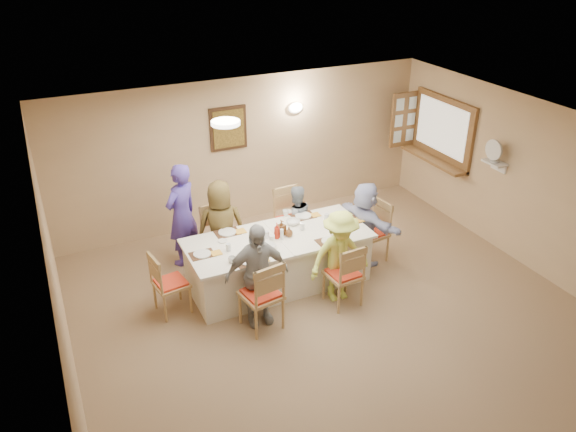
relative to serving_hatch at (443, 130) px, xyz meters
name	(u,v)px	position (x,y,z in m)	size (l,w,h in m)	color
ground	(348,331)	(-3.21, -2.40, -1.50)	(7.00, 7.00, 0.00)	olive
room_walls	(355,227)	(-3.21, -2.40, 0.01)	(7.00, 7.00, 7.00)	tan
wall_picture	(228,129)	(-3.51, 1.06, 0.20)	(0.62, 0.05, 0.72)	#3E2615
wall_sconce	(296,108)	(-2.31, 1.04, 0.40)	(0.26, 0.09, 0.18)	white
ceiling_light	(226,123)	(-4.21, -0.90, 0.97)	(0.36, 0.36, 0.05)	white
serving_hatch	(443,130)	(0.00, 0.00, 0.00)	(0.06, 1.50, 1.15)	brown
hatch_sill	(433,159)	(-0.12, 0.00, -0.53)	(0.30, 1.50, 0.05)	brown
shutter_door	(404,119)	(-0.26, 0.76, 0.00)	(0.55, 0.04, 1.00)	brown
fan_shelf	(495,163)	(-0.08, -1.35, -0.10)	(0.22, 0.36, 0.03)	white
desk_fan	(495,154)	(-0.11, -1.35, 0.05)	(0.30, 0.30, 0.28)	#A5A5A8
dining_table	(278,260)	(-3.57, -1.02, -1.12)	(2.59, 1.10, 0.76)	white
chair_back_left	(220,238)	(-4.17, -0.22, -1.02)	(0.46, 0.46, 0.96)	tan
chair_back_right	(292,220)	(-2.97, -0.22, -0.99)	(0.49, 0.49, 1.01)	tan
chair_front_left	(261,293)	(-4.17, -1.82, -1.00)	(0.48, 0.48, 1.01)	tan
chair_front_right	(343,273)	(-2.97, -1.82, -1.03)	(0.45, 0.45, 0.95)	tan
chair_left_end	(171,282)	(-5.12, -1.02, -1.05)	(0.43, 0.43, 0.91)	tan
chair_right_end	(371,232)	(-2.02, -1.02, -1.02)	(0.46, 0.46, 0.96)	tan
diner_back_left	(221,227)	(-4.17, -0.34, -0.78)	(0.78, 0.58, 1.44)	brown
diner_back_right	(296,220)	(-2.97, -0.34, -0.93)	(0.58, 0.46, 1.14)	gray
diner_front_left	(257,275)	(-4.17, -1.70, -0.79)	(0.86, 0.41, 1.43)	#A0A0A0
diner_front_right	(340,256)	(-2.97, -1.70, -0.83)	(0.87, 0.52, 1.33)	#E5FA62
diner_right_end	(365,223)	(-2.15, -1.02, -0.84)	(0.62, 1.27, 1.31)	silver
caregiver	(182,215)	(-4.62, 0.13, -0.70)	(0.70, 0.63, 1.61)	#5440BE
placemat_fl	(249,261)	(-4.17, -1.44, -0.74)	(0.35, 0.26, 0.01)	#472B19
plate_fl	(249,261)	(-4.17, -1.44, -0.73)	(0.25, 0.25, 0.02)	white
napkin_fl	(263,260)	(-3.99, -1.49, -0.73)	(0.13, 0.13, 0.01)	#F4AE33
placemat_fr	(330,242)	(-2.97, -1.44, -0.74)	(0.37, 0.28, 0.01)	#472B19
plate_fr	(330,241)	(-2.97, -1.44, -0.73)	(0.25, 0.25, 0.02)	white
napkin_fr	(344,240)	(-2.79, -1.49, -0.73)	(0.14, 0.14, 0.01)	#F4AE33
placemat_bl	(227,233)	(-4.17, -0.60, -0.74)	(0.35, 0.26, 0.01)	#472B19
plate_bl	(227,232)	(-4.17, -0.60, -0.73)	(0.25, 0.25, 0.02)	white
napkin_bl	(240,231)	(-3.99, -0.65, -0.73)	(0.15, 0.15, 0.01)	#F4AE33
placemat_br	(303,216)	(-2.97, -0.60, -0.74)	(0.35, 0.26, 0.01)	#472B19
plate_br	(303,215)	(-2.97, -0.60, -0.73)	(0.24, 0.24, 0.02)	white
napkin_br	(315,215)	(-2.79, -0.65, -0.73)	(0.14, 0.14, 0.01)	#F4AE33
placemat_le	(202,255)	(-4.67, -1.02, -0.74)	(0.32, 0.24, 0.01)	#472B19
plate_le	(202,254)	(-4.67, -1.02, -0.73)	(0.23, 0.23, 0.01)	white
napkin_le	(216,253)	(-4.49, -1.07, -0.73)	(0.14, 0.14, 0.01)	#F4AE33
placemat_re	(348,221)	(-2.45, -1.02, -0.74)	(0.36, 0.27, 0.01)	#472B19
plate_re	(348,220)	(-2.45, -1.02, -0.73)	(0.25, 0.25, 0.02)	white
napkin_re	(360,220)	(-2.27, -1.07, -0.73)	(0.15, 0.15, 0.01)	#F4AE33
teacup_a	(232,259)	(-4.38, -1.36, -0.70)	(0.10, 0.10, 0.08)	white
teacup_b	(286,213)	(-3.20, -0.47, -0.69)	(0.10, 0.10, 0.09)	white
bowl_a	(268,247)	(-3.82, -1.24, -0.71)	(0.29, 0.29, 0.05)	white
bowl_b	(293,222)	(-3.21, -0.76, -0.71)	(0.26, 0.26, 0.06)	white
condiment_ketchup	(277,231)	(-3.59, -1.03, -0.62)	(0.11, 0.11, 0.23)	#AF210F
condiment_brown	(281,227)	(-3.49, -0.96, -0.63)	(0.12, 0.12, 0.22)	brown
condiment_malt	(289,232)	(-3.42, -1.06, -0.67)	(0.14, 0.14, 0.14)	brown
drinking_glass	(267,234)	(-3.72, -0.97, -0.68)	(0.06, 0.06, 0.09)	silver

